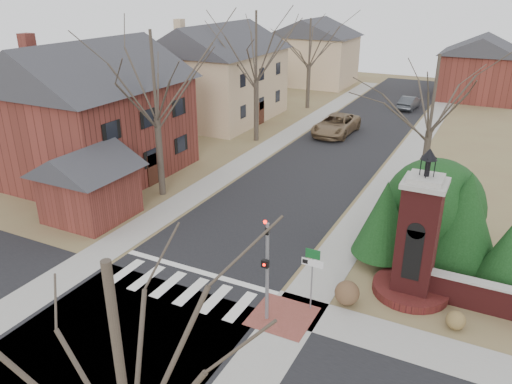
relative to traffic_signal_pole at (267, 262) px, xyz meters
The scene contains 29 objects.
ground 5.05m from the traffic_signal_pole, behind, with size 120.00×120.00×0.00m, color brown.
main_street 22.01m from the traffic_signal_pole, 101.35° to the left, with size 8.00×70.00×0.01m, color black.
cross_street 6.16m from the traffic_signal_pole, 140.28° to the right, with size 120.00×8.00×0.01m, color black.
crosswalk_zone 5.02m from the traffic_signal_pole, behind, with size 8.00×2.20×0.02m, color silver.
stop_bar 5.30m from the traffic_signal_pole, 158.11° to the left, with size 8.00×0.35×0.02m, color silver.
sidewalk_right_main 21.60m from the traffic_signal_pole, 87.59° to the left, with size 2.00×60.00×0.02m, color gray.
sidewalk_left 23.58m from the traffic_signal_pole, 113.91° to the left, with size 2.00×60.00×0.02m, color gray.
curb_apron 2.66m from the traffic_signal_pole, 40.52° to the left, with size 2.40×2.40×0.02m, color brown.
traffic_signal_pole is the anchor object (origin of this frame).
sign_post 2.02m from the traffic_signal_pole, 47.57° to the left, with size 0.90×0.07×2.75m.
brick_gate_monument 6.47m from the traffic_signal_pole, 43.24° to the left, with size 3.20×3.20×6.47m.
house_brick_left 19.81m from the traffic_signal_pole, 151.43° to the left, with size 9.80×11.80×9.42m.
house_stucco_left 31.92m from the traffic_signal_pole, 123.97° to the left, with size 9.80×12.80×9.28m.
garage_left 13.40m from the traffic_signal_pole, 163.01° to the left, with size 4.80×4.80×4.29m.
house_distant_left 50.18m from the traffic_signal_pole, 108.98° to the left, with size 10.80×8.80×8.53m.
house_distant_right 47.58m from the traffic_signal_pole, 85.55° to the left, with size 8.80×8.80×7.30m.
evergreen_near 7.06m from the traffic_signal_pole, 65.72° to the left, with size 2.80×2.80×4.10m.
evergreen_mid 9.83m from the traffic_signal_pole, 50.89° to the left, with size 3.40×3.40×4.70m.
evergreen_far 10.57m from the traffic_signal_pole, 38.95° to the left, with size 2.40×2.40×3.30m.
evergreen_mass 10.09m from the traffic_signal_pole, 62.23° to the left, with size 4.80×4.80×4.80m, color black.
bare_tree_0 14.99m from the traffic_signal_pole, 143.29° to the left, with size 8.05×8.05×11.15m.
bare_tree_1 24.83m from the traffic_signal_pole, 117.81° to the left, with size 8.40×8.40×11.64m.
bare_tree_2 36.66m from the traffic_signal_pole, 108.92° to the left, with size 7.35×7.35×10.19m.
bare_tree_3 16.28m from the traffic_signal_pole, 78.28° to the left, with size 7.00×7.00×9.70m.
bare_tree_4 10.43m from the traffic_signal_pole, 79.93° to the right, with size 6.65×6.65×9.21m.
pickup_truck 26.88m from the traffic_signal_pole, 102.71° to the left, with size 2.83×6.14×1.71m, color brown.
distant_car 38.75m from the traffic_signal_pole, 93.07° to the left, with size 1.44×4.13×1.36m, color #36393E.
dry_shrub_left 4.06m from the traffic_signal_pole, 44.16° to the left, with size 1.02×1.02×1.02m, color brown.
dry_shrub_right 7.58m from the traffic_signal_pole, 22.35° to the left, with size 0.74×0.74×0.74m, color brown.
Camera 1 is at (11.25, -14.06, 12.26)m, focal length 35.00 mm.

